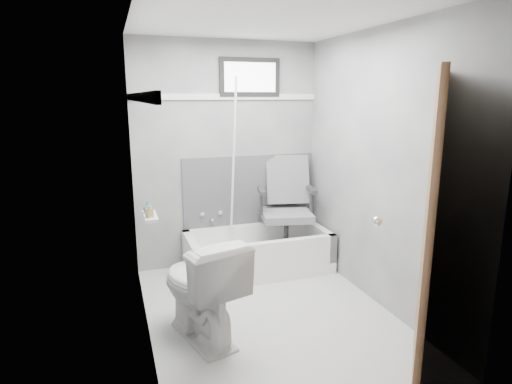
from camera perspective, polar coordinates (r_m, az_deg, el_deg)
name	(u,v)px	position (r m, az deg, el deg)	size (l,w,h in m)	color
floor	(269,314)	(3.81, 1.77, -15.96)	(2.60, 2.60, 0.00)	silver
ceiling	(271,16)	(3.40, 2.06, 22.38)	(2.60, 2.60, 0.00)	silver
wall_back	(228,156)	(4.63, -3.82, 4.86)	(2.00, 0.02, 2.40)	slate
wall_front	(359,221)	(2.27, 13.61, -3.72)	(2.00, 0.02, 2.40)	slate
wall_left	(141,185)	(3.20, -15.11, 0.93)	(0.02, 2.60, 2.40)	slate
wall_right	(378,170)	(3.87, 15.91, 2.86)	(0.02, 2.60, 2.40)	slate
bathtub	(258,252)	(4.59, 0.29, -7.95)	(1.50, 0.70, 0.42)	white
office_chair	(286,208)	(4.61, 4.07, -2.09)	(0.62, 0.62, 1.07)	#5E5E63
toilet	(200,288)	(3.34, -7.44, -12.57)	(0.47, 0.83, 0.82)	white
door	(497,237)	(2.97, 29.47, -5.20)	(0.78, 0.78, 2.00)	#512D1E
window	(250,77)	(4.65, -0.84, 15.05)	(0.66, 0.04, 0.40)	black
backerboard	(250,190)	(4.76, -0.81, 0.21)	(1.50, 0.02, 0.78)	#4C4C4F
trim_back	(227,97)	(4.57, -3.89, 12.56)	(2.00, 0.02, 0.06)	white
trim_left	(137,97)	(3.14, -15.53, 12.10)	(0.02, 2.60, 0.06)	white
pole	(233,173)	(4.42, -3.07, 2.53)	(0.02, 0.02, 1.95)	white
shelf	(150,216)	(3.49, -13.94, -3.13)	(0.10, 0.32, 0.03)	silver
soap_bottle_a	(149,211)	(3.39, -14.04, -2.43)	(0.05, 0.05, 0.11)	#97874B
soap_bottle_b	(148,207)	(3.53, -14.24, -1.96)	(0.07, 0.07, 0.10)	slate
faucet	(211,216)	(4.69, -5.97, -3.21)	(0.26, 0.10, 0.16)	silver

